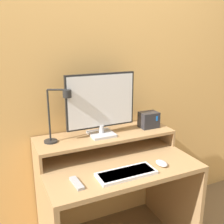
# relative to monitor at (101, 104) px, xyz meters

# --- Properties ---
(wall_back) EXTENTS (6.00, 0.05, 2.50)m
(wall_back) POSITION_rel_monitor_xyz_m (0.04, 0.20, 0.18)
(wall_back) COLOR #E5AD60
(wall_back) RESTS_ON ground_plane
(desk) EXTENTS (1.00, 0.67, 0.71)m
(desk) POSITION_rel_monitor_xyz_m (0.04, -0.17, -0.58)
(desk) COLOR #A87F51
(desk) RESTS_ON ground_plane
(monitor_shelf) EXTENTS (1.00, 0.32, 0.13)m
(monitor_shelf) POSITION_rel_monitor_xyz_m (0.04, 0.01, -0.25)
(monitor_shelf) COLOR #A87F51
(monitor_shelf) RESTS_ON desk
(monitor) EXTENTS (0.50, 0.17, 0.44)m
(monitor) POSITION_rel_monitor_xyz_m (0.00, 0.00, 0.00)
(monitor) COLOR #BCBCC1
(monitor) RESTS_ON monitor_shelf
(desk_lamp) EXTENTS (0.19, 0.12, 0.36)m
(desk_lamp) POSITION_rel_monitor_xyz_m (-0.30, -0.00, -0.02)
(desk_lamp) COLOR black
(desk_lamp) RESTS_ON monitor_shelf
(router_dock) EXTENTS (0.14, 0.11, 0.12)m
(router_dock) POSITION_rel_monitor_xyz_m (0.40, 0.00, -0.17)
(router_dock) COLOR #28282D
(router_dock) RESTS_ON monitor_shelf
(keyboard) EXTENTS (0.36, 0.15, 0.02)m
(keyboard) POSITION_rel_monitor_xyz_m (0.01, -0.37, -0.34)
(keyboard) COLOR silver
(keyboard) RESTS_ON desk
(mouse) EXTENTS (0.06, 0.10, 0.03)m
(mouse) POSITION_rel_monitor_xyz_m (0.27, -0.36, -0.34)
(mouse) COLOR silver
(mouse) RESTS_ON desk
(remote_control) EXTENTS (0.05, 0.14, 0.02)m
(remote_control) POSITION_rel_monitor_xyz_m (-0.30, -0.35, -0.35)
(remote_control) COLOR #99999E
(remote_control) RESTS_ON desk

